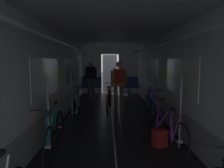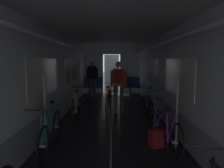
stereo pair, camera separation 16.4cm
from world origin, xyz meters
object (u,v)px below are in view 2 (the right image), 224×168
bench_seat_far_right (131,85)px  bicycle_purple (165,130)px  bicycle_blue (150,107)px  person_cyclist_aisle (119,82)px  bicycle_teal (51,132)px  bicycle_silver (77,106)px  bicycle_red_in_aisle (110,100)px  bench_seat_far_left (94,85)px  backpack_on_floor (157,138)px  person_standing_near_bench (93,77)px

bench_seat_far_right → bicycle_purple: (0.13, -6.03, -0.19)m
bicycle_blue → person_cyclist_aisle: size_ratio=1.00×
bench_seat_far_right → bicycle_purple: 6.04m
bicycle_blue → bicycle_teal: bearing=-136.0°
bench_seat_far_right → bicycle_silver: bearing=-116.0°
bicycle_blue → person_cyclist_aisle: 1.29m
bicycle_teal → person_cyclist_aisle: (1.35, 2.86, 0.63)m
bench_seat_far_right → bicycle_red_in_aisle: (-0.98, -3.04, -0.18)m
bicycle_silver → bench_seat_far_left: bearing=88.2°
person_cyclist_aisle → bench_seat_far_left: bearing=108.9°
bench_seat_far_left → bicycle_purple: 6.33m
bicycle_red_in_aisle → backpack_on_floor: size_ratio=4.96×
bench_seat_far_left → person_cyclist_aisle: bearing=-71.1°
bench_seat_far_left → person_standing_near_bench: 0.55m
bench_seat_far_left → person_cyclist_aisle: size_ratio=0.58×
bench_seat_far_left → bicycle_blue: bearing=-63.3°
bench_seat_far_right → bicycle_purple: size_ratio=0.58×
bicycle_teal → bicycle_blue: size_ratio=1.00×
person_cyclist_aisle → bicycle_blue: bearing=-38.4°
bicycle_silver → bicycle_teal: bearing=-92.4°
bench_seat_far_right → bicycle_purple: bicycle_purple is taller
bicycle_red_in_aisle → person_standing_near_bench: bearing=107.0°
bicycle_purple → bicycle_teal: (-2.14, -0.14, 0.00)m
bicycle_silver → person_standing_near_bench: person_standing_near_bench is taller
backpack_on_floor → person_cyclist_aisle: bearing=104.4°
bench_seat_far_right → person_cyclist_aisle: 3.41m
bench_seat_far_left → bicycle_blue: (2.02, -4.01, -0.18)m
bicycle_purple → person_standing_near_bench: 6.00m
bicycle_red_in_aisle → bicycle_silver: bearing=-136.4°
person_standing_near_bench → backpack_on_floor: (1.80, -5.54, -0.81)m
bicycle_purple → bicycle_red_in_aisle: (-1.11, 2.99, 0.00)m
bicycle_purple → bicycle_teal: 2.15m
bench_seat_far_left → bicycle_blue: size_ratio=0.58×
bench_seat_far_right → bicycle_red_in_aisle: size_ratio=0.58×
bicycle_teal → bicycle_red_in_aisle: size_ratio=1.00×
bench_seat_far_right → person_standing_near_bench: 1.88m
backpack_on_floor → bicycle_silver: bearing=134.5°
bicycle_purple → person_cyclist_aisle: size_ratio=1.01×
bicycle_teal → bicycle_silver: 2.23m
bicycle_purple → backpack_on_floor: bicycle_purple is taller
bench_seat_far_right → bicycle_silver: 4.40m
bicycle_blue → bicycle_silver: size_ratio=1.00×
bicycle_silver → bicycle_red_in_aisle: size_ratio=1.00×
bench_seat_far_left → bicycle_silver: bench_seat_far_left is taller
bench_seat_far_right → bicycle_red_in_aisle: bench_seat_far_right is taller
bicycle_purple → bicycle_red_in_aisle: size_ratio=1.01×
bench_seat_far_left → person_cyclist_aisle: 3.53m
bicycle_silver → bicycle_blue: bearing=-1.7°
bench_seat_far_left → person_cyclist_aisle: person_cyclist_aisle is taller
bicycle_silver → bicycle_purple: bearing=-45.5°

